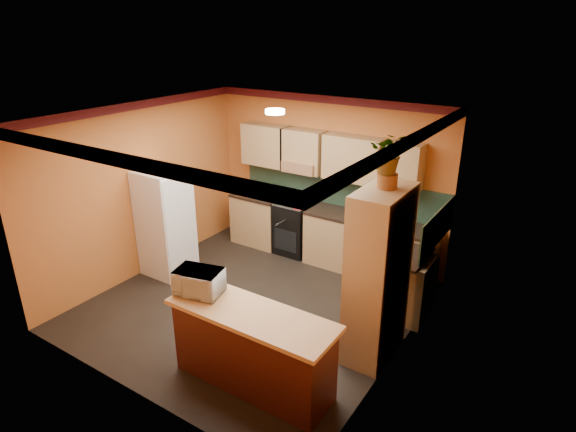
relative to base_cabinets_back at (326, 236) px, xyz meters
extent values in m
plane|color=black|center=(-0.19, -1.80, -0.44)|extent=(4.20, 4.20, 0.00)
cube|color=white|center=(-0.19, -1.80, 2.26)|extent=(4.20, 4.20, 0.04)
cube|color=#BD6632|center=(-0.19, 0.30, 0.91)|extent=(4.20, 0.04, 2.70)
cube|color=#BD6632|center=(-0.19, -3.90, 0.91)|extent=(4.20, 0.04, 2.70)
cube|color=#BD6632|center=(-2.29, -1.80, 0.91)|extent=(0.04, 4.20, 2.70)
cube|color=#BD6632|center=(1.91, -1.80, 0.91)|extent=(0.04, 4.20, 2.70)
cube|color=#1F3A2B|center=(0.06, 0.29, 0.75)|extent=(3.70, 0.02, 0.53)
cube|color=#1F3A2B|center=(1.90, -0.40, 0.75)|extent=(0.02, 1.40, 0.53)
cube|color=tan|center=(-0.09, 0.13, 1.36)|extent=(3.10, 0.34, 0.70)
cylinder|color=white|center=(-0.19, -1.20, 2.22)|extent=(0.26, 0.26, 0.06)
cube|color=tan|center=(0.00, 0.00, 0.00)|extent=(3.65, 0.60, 0.88)
cube|color=black|center=(0.00, 0.00, 0.46)|extent=(3.65, 0.62, 0.04)
cube|color=black|center=(-0.62, 0.00, 0.02)|extent=(0.58, 0.58, 0.91)
cube|color=silver|center=(0.78, 0.00, 0.50)|extent=(0.48, 0.40, 0.03)
cube|color=tan|center=(1.61, -0.86, 0.00)|extent=(0.60, 0.80, 0.88)
cube|color=black|center=(1.61, -0.86, 0.46)|extent=(0.62, 0.80, 0.04)
cube|color=white|center=(-1.94, -1.71, 0.41)|extent=(0.68, 0.66, 1.70)
cube|color=tan|center=(1.66, -1.83, 0.61)|extent=(0.48, 0.90, 2.10)
cylinder|color=brown|center=(1.66, -1.78, 1.74)|extent=(0.22, 0.22, 0.16)
imported|color=tan|center=(1.66, -1.78, 2.04)|extent=(0.50, 0.47, 0.45)
cube|color=#4B1F11|center=(0.78, -3.08, 0.00)|extent=(1.80, 0.55, 0.88)
cube|color=tan|center=(0.78, -3.08, 0.47)|extent=(1.90, 0.65, 0.05)
imported|color=white|center=(0.06, -3.08, 0.63)|extent=(0.58, 0.46, 0.29)
camera|label=1|loc=(3.45, -6.47, 3.31)|focal=30.00mm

